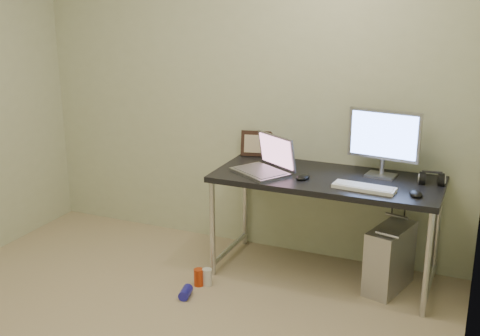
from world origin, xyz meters
TOP-DOWN VIEW (x-y plane):
  - wall_back at (0.00, 1.75)m, footprint 3.50×0.02m
  - desk at (0.75, 1.41)m, footprint 1.55×0.68m
  - tower_computer at (1.22, 1.40)m, footprint 0.30×0.47m
  - cable_a at (1.17, 1.70)m, footprint 0.01×0.16m
  - cable_b at (1.26, 1.68)m, footprint 0.02×0.11m
  - can_red at (-0.00, 0.92)m, footprint 0.09×0.09m
  - can_white at (0.05, 0.95)m, footprint 0.08×0.08m
  - can_blue at (-0.01, 0.74)m, footprint 0.09×0.14m
  - laptop at (0.33, 1.34)m, footprint 0.48×0.46m
  - monitor at (1.09, 1.57)m, footprint 0.49×0.17m
  - keyboard at (1.05, 1.24)m, footprint 0.41×0.16m
  - mouse_right at (1.37, 1.25)m, footprint 0.11×0.14m
  - mouse_left at (0.62, 1.29)m, footprint 0.11×0.14m
  - headphones at (1.43, 1.53)m, footprint 0.17×0.10m
  - picture_frame at (0.11, 1.71)m, footprint 0.25×0.12m
  - webcam at (0.32, 1.68)m, footprint 0.05×0.04m

SIDE VIEW (x-z plane):
  - can_blue at x=-0.01m, z-range 0.00..0.07m
  - can_red at x=0.00m, z-range 0.00..0.12m
  - can_white at x=0.05m, z-range 0.00..0.12m
  - tower_computer at x=1.22m, z-range -0.01..0.47m
  - cable_b at x=1.26m, z-range 0.02..0.74m
  - cable_a at x=1.17m, z-range 0.06..0.74m
  - desk at x=0.75m, z-range 0.29..1.04m
  - keyboard at x=1.05m, z-range 0.75..0.77m
  - mouse_left at x=0.62m, z-range 0.75..0.79m
  - mouse_right at x=1.37m, z-range 0.75..0.79m
  - headphones at x=1.43m, z-range 0.72..0.83m
  - laptop at x=0.33m, z-range 0.68..0.94m
  - webcam at x=0.32m, z-range 0.78..0.89m
  - picture_frame at x=0.11m, z-range 0.75..0.95m
  - monitor at x=1.09m, z-range 0.79..1.25m
  - wall_back at x=0.00m, z-range 0.00..2.50m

